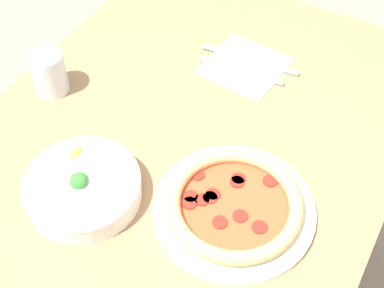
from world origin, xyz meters
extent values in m
cube|color=#99724C|center=(0.00, 0.00, 0.76)|extent=(1.27, 0.80, 0.03)
cylinder|color=olive|center=(0.56, -0.33, 0.37)|extent=(0.06, 0.06, 0.75)
cylinder|color=olive|center=(0.56, 0.33, 0.37)|extent=(0.06, 0.06, 0.75)
cylinder|color=white|center=(-0.01, -0.16, 0.78)|extent=(0.28, 0.28, 0.01)
torus|color=tan|center=(-0.01, -0.16, 0.80)|extent=(0.24, 0.24, 0.03)
cylinder|color=#D14C28|center=(-0.01, -0.16, 0.79)|extent=(0.20, 0.20, 0.01)
cylinder|color=maroon|center=(-0.03, -0.18, 0.79)|extent=(0.03, 0.03, 0.00)
cylinder|color=maroon|center=(-0.03, -0.09, 0.79)|extent=(0.03, 0.03, 0.00)
cylinder|color=maroon|center=(-0.05, -0.09, 0.79)|extent=(0.03, 0.03, 0.00)
cylinder|color=maroon|center=(-0.02, -0.12, 0.79)|extent=(0.03, 0.03, 0.00)
cylinder|color=maroon|center=(-0.03, -0.22, 0.79)|extent=(0.03, 0.03, 0.00)
cylinder|color=maroon|center=(0.04, -0.14, 0.79)|extent=(0.03, 0.03, 0.00)
cylinder|color=maroon|center=(0.04, -0.14, 0.79)|extent=(0.03, 0.03, 0.00)
cylinder|color=maroon|center=(-0.01, -0.12, 0.79)|extent=(0.03, 0.03, 0.00)
cylinder|color=maroon|center=(0.07, -0.20, 0.79)|extent=(0.03, 0.03, 0.00)
cylinder|color=maroon|center=(0.01, -0.08, 0.79)|extent=(0.03, 0.03, 0.00)
cylinder|color=maroon|center=(-0.05, -0.16, 0.79)|extent=(0.03, 0.03, 0.00)
cylinder|color=maroon|center=(-0.03, -0.11, 0.79)|extent=(0.03, 0.03, 0.00)
cylinder|color=white|center=(-0.11, 0.08, 0.80)|extent=(0.20, 0.20, 0.05)
torus|color=white|center=(-0.11, 0.08, 0.82)|extent=(0.21, 0.21, 0.01)
ellipsoid|color=tan|center=(-0.10, 0.09, 0.82)|extent=(0.03, 0.04, 0.02)
ellipsoid|color=#998466|center=(-0.08, 0.13, 0.81)|extent=(0.03, 0.04, 0.02)
ellipsoid|color=tan|center=(-0.08, 0.07, 0.81)|extent=(0.04, 0.04, 0.02)
ellipsoid|color=tan|center=(-0.15, 0.11, 0.81)|extent=(0.04, 0.04, 0.02)
ellipsoid|color=tan|center=(-0.19, 0.08, 0.81)|extent=(0.04, 0.03, 0.02)
ellipsoid|color=tan|center=(-0.10, 0.13, 0.81)|extent=(0.03, 0.04, 0.02)
sphere|color=#388433|center=(-0.12, 0.08, 0.83)|extent=(0.03, 0.03, 0.03)
ellipsoid|color=yellow|center=(-0.07, 0.13, 0.82)|extent=(0.04, 0.02, 0.02)
cube|color=white|center=(0.34, -0.01, 0.78)|extent=(0.18, 0.18, 0.00)
cube|color=silver|center=(0.32, -0.04, 0.78)|extent=(0.02, 0.14, 0.00)
cube|color=silver|center=(0.32, 0.06, 0.78)|extent=(0.01, 0.06, 0.00)
cube|color=silver|center=(0.32, 0.06, 0.78)|extent=(0.01, 0.06, 0.00)
cube|color=silver|center=(0.31, 0.06, 0.78)|extent=(0.01, 0.06, 0.00)
cube|color=silver|center=(0.31, 0.06, 0.78)|extent=(0.01, 0.06, 0.00)
cube|color=silver|center=(0.37, -0.08, 0.78)|extent=(0.02, 0.09, 0.01)
cube|color=silver|center=(0.36, 0.03, 0.78)|extent=(0.03, 0.14, 0.00)
cylinder|color=silver|center=(0.08, 0.31, 0.82)|extent=(0.07, 0.07, 0.09)
camera|label=1|loc=(-0.50, -0.36, 1.56)|focal=50.00mm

